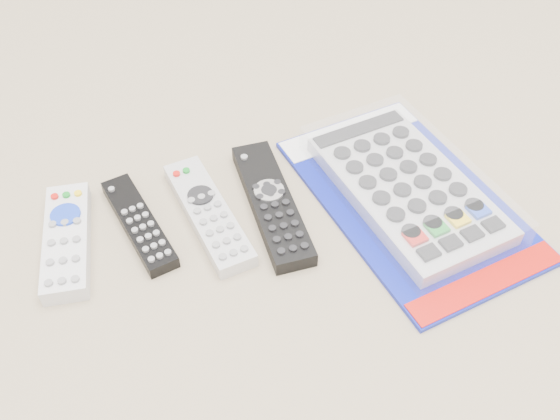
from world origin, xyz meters
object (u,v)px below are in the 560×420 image
object	(u,v)px
remote_small_grey	(67,240)
remote_slim_black	(139,223)
remote_large_black	(272,203)
remote_silver_dvd	(208,213)
jumbo_remote_packaged	(408,187)

from	to	relation	value
remote_small_grey	remote_slim_black	world-z (taller)	remote_small_grey
remote_small_grey	remote_large_black	xyz separation A→B (m)	(0.24, -0.02, -0.00)
remote_small_grey	remote_silver_dvd	bearing A→B (deg)	3.99
remote_slim_black	jumbo_remote_packaged	bearing A→B (deg)	-21.46
remote_small_grey	remote_large_black	distance (m)	0.24
jumbo_remote_packaged	remote_silver_dvd	bearing A→B (deg)	161.40
remote_small_grey	remote_slim_black	xyz separation A→B (m)	(0.08, 0.00, -0.00)
remote_small_grey	remote_large_black	bearing A→B (deg)	3.13
remote_small_grey	remote_silver_dvd	size ratio (longest dim) A/B	0.89
remote_slim_black	jumbo_remote_packaged	xyz separation A→B (m)	(0.32, -0.06, 0.01)
remote_small_grey	remote_silver_dvd	distance (m)	0.16
remote_slim_black	jumbo_remote_packaged	size ratio (longest dim) A/B	0.46
remote_slim_black	remote_large_black	xyz separation A→B (m)	(0.16, -0.02, 0.00)
remote_small_grey	remote_large_black	size ratio (longest dim) A/B	0.82
remote_slim_black	remote_silver_dvd	bearing A→B (deg)	-20.14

